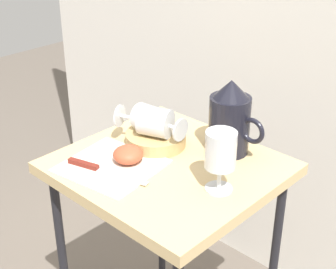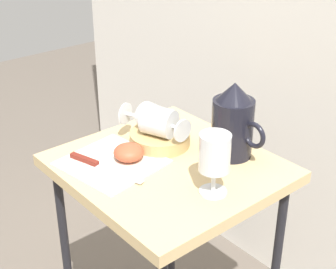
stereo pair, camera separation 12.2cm
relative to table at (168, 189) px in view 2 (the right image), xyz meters
The scene contains 9 objects.
table is the anchor object (origin of this frame).
linen_napkin 0.16m from the table, 129.93° to the right, with size 0.22×0.21×0.00m, color silver.
basket_tray 0.14m from the table, 152.03° to the left, with size 0.16×0.16×0.04m, color tan.
pitcher 0.23m from the table, 64.92° to the left, with size 0.16×0.11×0.20m.
wine_glass_upright 0.24m from the table, ahead, with size 0.07×0.07×0.15m.
wine_glass_tipped_near 0.17m from the table, 156.79° to the left, with size 0.16×0.11×0.08m.
wine_glass_tipped_far 0.18m from the table, 156.09° to the left, with size 0.15×0.08×0.07m.
apple_half_left 0.14m from the table, 136.26° to the right, with size 0.08×0.08×0.04m, color #C15133.
knife 0.20m from the table, 124.48° to the right, with size 0.22×0.08×0.01m.
Camera 2 is at (0.83, -0.70, 1.33)m, focal length 54.21 mm.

